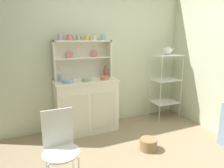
# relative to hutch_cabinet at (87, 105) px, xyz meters

# --- Properties ---
(wall_back) EXTENTS (3.84, 0.05, 2.50)m
(wall_back) POSITION_rel_hutch_cabinet_xyz_m (0.33, 0.26, 0.80)
(wall_back) COLOR beige
(wall_back) RESTS_ON ground
(hutch_cabinet) EXTENTS (1.02, 0.45, 0.87)m
(hutch_cabinet) POSITION_rel_hutch_cabinet_xyz_m (0.00, 0.00, 0.00)
(hutch_cabinet) COLOR silver
(hutch_cabinet) RESTS_ON ground
(hutch_shelf_unit) EXTENTS (0.95, 0.18, 0.63)m
(hutch_shelf_unit) POSITION_rel_hutch_cabinet_xyz_m (-0.00, 0.16, 0.79)
(hutch_shelf_unit) COLOR silver
(hutch_shelf_unit) RESTS_ON hutch_cabinet
(bakers_rack) EXTENTS (0.49, 0.35, 1.23)m
(bakers_rack) POSITION_rel_hutch_cabinet_xyz_m (1.55, -0.07, 0.33)
(bakers_rack) COLOR silver
(bakers_rack) RESTS_ON ground
(wire_chair) EXTENTS (0.36, 0.36, 0.85)m
(wire_chair) POSITION_rel_hutch_cabinet_xyz_m (-0.64, -1.20, 0.07)
(wire_chair) COLOR white
(wire_chair) RESTS_ON ground
(floor_basket) EXTENTS (0.24, 0.24, 0.16)m
(floor_basket) POSITION_rel_hutch_cabinet_xyz_m (0.61, -0.93, -0.37)
(floor_basket) COLOR #93754C
(floor_basket) RESTS_ON ground
(cup_lilac_0) EXTENTS (0.09, 0.08, 0.09)m
(cup_lilac_0) POSITION_rel_hutch_cabinet_xyz_m (-0.35, 0.12, 1.09)
(cup_lilac_0) COLOR #B79ECC
(cup_lilac_0) RESTS_ON hutch_shelf_unit
(cup_rose_1) EXTENTS (0.10, 0.08, 0.09)m
(cup_rose_1) POSITION_rel_hutch_cabinet_xyz_m (-0.21, 0.12, 1.09)
(cup_rose_1) COLOR #D17A84
(cup_rose_1) RESTS_ON hutch_shelf_unit
(cup_sage_2) EXTENTS (0.08, 0.07, 0.08)m
(cup_sage_2) POSITION_rel_hutch_cabinet_xyz_m (-0.06, 0.12, 1.09)
(cup_sage_2) COLOR #9EB78E
(cup_sage_2) RESTS_ON hutch_shelf_unit
(cup_gold_3) EXTENTS (0.10, 0.08, 0.08)m
(cup_gold_3) POSITION_rel_hutch_cabinet_xyz_m (0.07, 0.12, 1.09)
(cup_gold_3) COLOR #DBB760
(cup_gold_3) RESTS_ON hutch_shelf_unit
(cup_cream_4) EXTENTS (0.08, 0.07, 0.08)m
(cup_cream_4) POSITION_rel_hutch_cabinet_xyz_m (0.20, 0.12, 1.09)
(cup_cream_4) COLOR silver
(cup_cream_4) RESTS_ON hutch_shelf_unit
(cup_sky_5) EXTENTS (0.08, 0.07, 0.09)m
(cup_sky_5) POSITION_rel_hutch_cabinet_xyz_m (0.35, 0.12, 1.10)
(cup_sky_5) COLOR #8EB2D1
(cup_sky_5) RESTS_ON hutch_shelf_unit
(bowl_mixing_large) EXTENTS (0.16, 0.16, 0.05)m
(bowl_mixing_large) POSITION_rel_hutch_cabinet_xyz_m (-0.30, -0.07, 0.45)
(bowl_mixing_large) COLOR #8EB2D1
(bowl_mixing_large) RESTS_ON hutch_cabinet
(bowl_floral_medium) EXTENTS (0.17, 0.17, 0.05)m
(bowl_floral_medium) POSITION_rel_hutch_cabinet_xyz_m (-0.00, -0.07, 0.45)
(bowl_floral_medium) COLOR #9EB78E
(bowl_floral_medium) RESTS_ON hutch_cabinet
(bowl_cream_small) EXTENTS (0.15, 0.15, 0.05)m
(bowl_cream_small) POSITION_rel_hutch_cabinet_xyz_m (0.30, -0.07, 0.45)
(bowl_cream_small) COLOR #C67556
(bowl_cream_small) RESTS_ON hutch_cabinet
(jam_bottle) EXTENTS (0.06, 0.06, 0.20)m
(jam_bottle) POSITION_rel_hutch_cabinet_xyz_m (0.37, 0.09, 0.50)
(jam_bottle) COLOR #B74C47
(jam_bottle) RESTS_ON hutch_cabinet
(utensil_jar) EXTENTS (0.08, 0.08, 0.24)m
(utensil_jar) POSITION_rel_hutch_cabinet_xyz_m (-0.37, 0.08, 0.48)
(utensil_jar) COLOR #B2B7C6
(utensil_jar) RESTS_ON hutch_cabinet
(porcelain_teapot) EXTENTS (0.24, 0.15, 0.17)m
(porcelain_teapot) POSITION_rel_hutch_cabinet_xyz_m (1.54, -0.07, 0.86)
(porcelain_teapot) COLOR white
(porcelain_teapot) RESTS_ON bakers_rack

